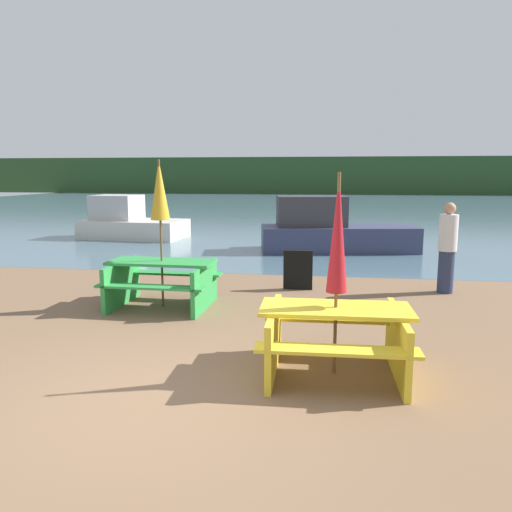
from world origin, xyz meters
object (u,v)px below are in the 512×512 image
Objects in this scene: person at (447,248)px; picnic_table_green at (162,279)px; signboard at (298,270)px; umbrella_gold at (160,191)px; umbrella_crimson at (338,235)px; boat at (331,231)px; boat_second at (129,223)px; picnic_table_yellow at (335,333)px.

picnic_table_green is at bearing -160.69° from person.
signboard is at bearing -177.20° from person.
umbrella_gold is at bearing 180.00° from picnic_table_green.
signboard is at bearing 99.32° from umbrella_crimson.
signboard is at bearing 36.25° from umbrella_gold.
boat_second is (-6.85, 1.91, -0.04)m from boat.
umbrella_crimson reaches higher than boat_second.
picnic_table_green is 1.05× the size of person.
boat is 5.07m from signboard.
picnic_table_green is 7.15m from boat.
umbrella_gold is 9.54m from boat_second.
picnic_table_yellow is at bearing -52.22° from boat_second.
umbrella_crimson is at bearing 180.00° from picnic_table_yellow.
person is at bearing 19.31° from umbrella_gold.
signboard is at bearing 99.32° from picnic_table_yellow.
boat is at bearing 83.05° from signboard.
boat is 5.33m from person.
boat_second is 4.79× the size of signboard.
boat reaches higher than boat_second.
picnic_table_green is 0.38× the size of boat.
umbrella_gold reaches higher than picnic_table_yellow.
boat reaches higher than picnic_table_green.
signboard is (-0.66, 4.00, -0.08)m from picnic_table_yellow.
picnic_table_yellow is 0.95× the size of picnic_table_green.
boat_second is at bearing 115.71° from picnic_table_green.
signboard is (6.24, -6.94, -0.15)m from boat_second.
umbrella_crimson is at bearing -116.49° from person.
person is at bearing 2.80° from signboard.
picnic_table_green is 5.16m from person.
person is (2.06, 4.13, 0.38)m from picnic_table_yellow.
umbrella_crimson is 4.67m from person.
picnic_table_green is at bearing 0.00° from umbrella_gold.
umbrella_gold reaches higher than umbrella_crimson.
boat is (-0.04, 9.02, 0.11)m from picnic_table_yellow.
picnic_table_green is at bearing 138.99° from umbrella_crimson.
picnic_table_green is at bearing 138.99° from picnic_table_yellow.
umbrella_gold is 0.67× the size of boat_second.
umbrella_gold is 3.21× the size of signboard.
umbrella_crimson is 1.32× the size of person.
umbrella_gold is 1.44× the size of person.
umbrella_crimson is at bearing -80.68° from signboard.
picnic_table_yellow is 1.08m from umbrella_crimson.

